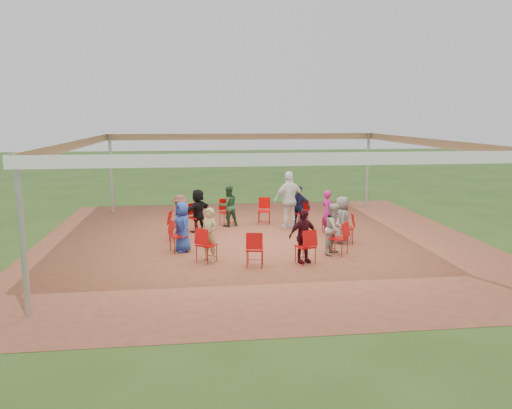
{
  "coord_description": "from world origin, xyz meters",
  "views": [
    {
      "loc": [
        -1.9,
        -14.2,
        3.67
      ],
      "look_at": [
        -0.09,
        0.3,
        1.07
      ],
      "focal_mm": 35.0,
      "sensor_mm": 36.0,
      "label": 1
    }
  ],
  "objects": [
    {
      "name": "person_seated_3",
      "position": [
        -0.79,
        2.24,
        0.69
      ],
      "size": [
        0.76,
        0.59,
        1.38
      ],
      "primitive_type": "imported",
      "rotation": [
        0.0,
        0.0,
        -2.8
      ],
      "color": "#23492A",
      "rests_on": "ground"
    },
    {
      "name": "chair_11",
      "position": [
        1.9,
        -1.63,
        0.45
      ],
      "size": [
        0.61,
        0.61,
        0.9
      ],
      "primitive_type": null,
      "rotation": [
        0.0,
        0.0,
        0.86
      ],
      "color": "#C00907",
      "rests_on": "ground"
    },
    {
      "name": "standing_person",
      "position": [
        1.18,
        1.61,
        0.95
      ],
      "size": [
        1.22,
        0.83,
        1.9
      ],
      "primitive_type": "imported",
      "rotation": [
        0.0,
        0.0,
        3.4
      ],
      "color": "silver",
      "rests_on": "ground"
    },
    {
      "name": "person_seated_6",
      "position": [
        -2.24,
        -0.79,
        0.69
      ],
      "size": [
        0.58,
        0.76,
        1.38
      ],
      "primitive_type": "imported",
      "rotation": [
        0.0,
        0.0,
        -1.23
      ],
      "color": "#234099",
      "rests_on": "ground"
    },
    {
      "name": "person_seated_9",
      "position": [
        1.8,
        -1.55,
        0.69
      ],
      "size": [
        0.73,
        0.76,
        1.38
      ],
      "primitive_type": "imported",
      "rotation": [
        0.0,
        0.0,
        0.86
      ],
      "color": "#A4A393",
      "rests_on": "ground"
    },
    {
      "name": "person_seated_7",
      "position": [
        -1.55,
        -1.8,
        0.69
      ],
      "size": [
        0.6,
        0.58,
        1.38
      ],
      "primitive_type": "imported",
      "rotation": [
        0.0,
        0.0,
        -0.71
      ],
      "color": "tan",
      "rests_on": "ground"
    },
    {
      "name": "laptop",
      "position": [
        2.18,
        -0.41,
        0.65
      ],
      "size": [
        0.32,
        0.38,
        0.23
      ],
      "rotation": [
        0.0,
        0.0,
        1.38
      ],
      "color": "#B7B7BC",
      "rests_on": "ground"
    },
    {
      "name": "person_seated_0",
      "position": [
        2.34,
        -0.44,
        0.69
      ],
      "size": [
        0.49,
        0.73,
        1.38
      ],
      "primitive_type": "imported",
      "rotation": [
        0.0,
        0.0,
        1.38
      ],
      "color": "slate",
      "rests_on": "ground"
    },
    {
      "name": "tent",
      "position": [
        0.0,
        0.0,
        2.37
      ],
      "size": [
        10.33,
        10.33,
        3.0
      ],
      "color": "#B2B2B7",
      "rests_on": "ground"
    },
    {
      "name": "ground",
      "position": [
        0.0,
        0.0,
        0.0
      ],
      "size": [
        80.0,
        80.0,
        0.0
      ],
      "primitive_type": "plane",
      "color": "#2B4B17",
      "rests_on": "ground"
    },
    {
      "name": "cable_coil",
      "position": [
        -0.13,
        0.34,
        0.02
      ],
      "size": [
        0.34,
        0.34,
        0.03
      ],
      "rotation": [
        0.0,
        0.0,
        0.08
      ],
      "color": "black",
      "rests_on": "ground"
    },
    {
      "name": "person_seated_1",
      "position": [
        2.24,
        0.79,
        0.69
      ],
      "size": [
        0.48,
        0.58,
        1.38
      ],
      "primitive_type": "imported",
      "rotation": [
        0.0,
        0.0,
        1.91
      ],
      "color": "#9A1668",
      "rests_on": "ground"
    },
    {
      "name": "chair_7",
      "position": [
        -2.36,
        -0.83,
        0.45
      ],
      "size": [
        0.55,
        0.54,
        0.9
      ],
      "primitive_type": null,
      "rotation": [
        0.0,
        0.0,
        -1.23
      ],
      "color": "#C00907",
      "rests_on": "ground"
    },
    {
      "name": "chair_5",
      "position": [
        -1.9,
        1.63,
        0.45
      ],
      "size": [
        0.61,
        0.61,
        0.9
      ],
      "primitive_type": null,
      "rotation": [
        0.0,
        0.0,
        -2.28
      ],
      "color": "#C00907",
      "rests_on": "ground"
    },
    {
      "name": "dirt_patch",
      "position": [
        0.0,
        0.0,
        0.01
      ],
      "size": [
        13.0,
        13.0,
        0.0
      ],
      "primitive_type": "plane",
      "color": "brown",
      "rests_on": "ground"
    },
    {
      "name": "chair_8",
      "position": [
        -1.63,
        -1.9,
        0.45
      ],
      "size": [
        0.61,
        0.61,
        0.9
      ],
      "primitive_type": null,
      "rotation": [
        0.0,
        0.0,
        -0.71
      ],
      "color": "#C00907",
      "rests_on": "ground"
    },
    {
      "name": "chair_2",
      "position": [
        1.63,
        1.9,
        0.45
      ],
      "size": [
        0.61,
        0.61,
        0.9
      ],
      "primitive_type": null,
      "rotation": [
        0.0,
        0.0,
        2.43
      ],
      "color": "#C00907",
      "rests_on": "ground"
    },
    {
      "name": "person_seated_2",
      "position": [
        1.55,
        1.8,
        0.69
      ],
      "size": [
        0.88,
        0.84,
        1.38
      ],
      "primitive_type": "imported",
      "rotation": [
        0.0,
        0.0,
        2.43
      ],
      "color": "#161C3C",
      "rests_on": "ground"
    },
    {
      "name": "person_seated_4",
      "position": [
        -1.8,
        1.55,
        0.69
      ],
      "size": [
        1.19,
        1.28,
        1.38
      ],
      "primitive_type": "imported",
      "rotation": [
        0.0,
        0.0,
        -2.28
      ],
      "color": "black",
      "rests_on": "ground"
    },
    {
      "name": "chair_6",
      "position": [
        -2.46,
        0.46,
        0.45
      ],
      "size": [
        0.51,
        0.49,
        0.9
      ],
      "primitive_type": null,
      "rotation": [
        0.0,
        0.0,
        -1.76
      ],
      "color": "#C00907",
      "rests_on": "ground"
    },
    {
      "name": "chair_3",
      "position": [
        0.46,
        2.46,
        0.45
      ],
      "size": [
        0.49,
        0.51,
        0.9
      ],
      "primitive_type": null,
      "rotation": [
        0.0,
        0.0,
        2.96
      ],
      "color": "#C00907",
      "rests_on": "ground"
    },
    {
      "name": "chair_0",
      "position": [
        2.46,
        -0.46,
        0.45
      ],
      "size": [
        0.51,
        0.49,
        0.9
      ],
      "primitive_type": null,
      "rotation": [
        0.0,
        0.0,
        1.38
      ],
      "color": "#C00907",
      "rests_on": "ground"
    },
    {
      "name": "chair_10",
      "position": [
        0.83,
        -2.36,
        0.45
      ],
      "size": [
        0.54,
        0.55,
        0.9
      ],
      "primitive_type": null,
      "rotation": [
        0.0,
        0.0,
        0.34
      ],
      "color": "#C00907",
      "rests_on": "ground"
    },
    {
      "name": "person_seated_8",
      "position": [
        0.79,
        -2.24,
        0.69
      ],
      "size": [
        0.9,
        0.66,
        1.38
      ],
      "primitive_type": "imported",
      "rotation": [
        0.0,
        0.0,
        0.34
      ],
      "color": "#380D16",
      "rests_on": "ground"
    },
    {
      "name": "chair_1",
      "position": [
        2.36,
        0.83,
        0.45
      ],
      "size": [
        0.55,
        0.54,
        0.9
      ],
      "primitive_type": null,
      "rotation": [
        0.0,
        0.0,
        1.91
      ],
      "color": "#C00907",
      "rests_on": "ground"
    },
    {
      "name": "chair_9",
      "position": [
        -0.46,
        -2.46,
        0.45
      ],
      "size": [
        0.49,
        0.51,
        0.9
      ],
      "primitive_type": null,
      "rotation": [
        0.0,
        0.0,
        -0.19
      ],
      "color": "#C00907",
      "rests_on": "ground"
    },
    {
      "name": "person_seated_5",
      "position": [
        -2.34,
        0.44,
        0.69
      ],
      "size": [
        0.6,
        0.96,
        1.38
      ],
      "primitive_type": "imported",
      "rotation": [
        0.0,
        0.0,
        -1.76
      ],
      "color": "#563029",
      "rests_on": "ground"
    },
    {
      "name": "chair_4",
      "position": [
        -0.83,
        2.36,
        0.45
      ],
      "size": [
        0.54,
        0.55,
        0.9
      ],
      "primitive_type": null,
      "rotation": [
        0.0,
        0.0,
        -2.8
      ],
      "color": "#C00907",
      "rests_on": "ground"
    }
  ]
}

